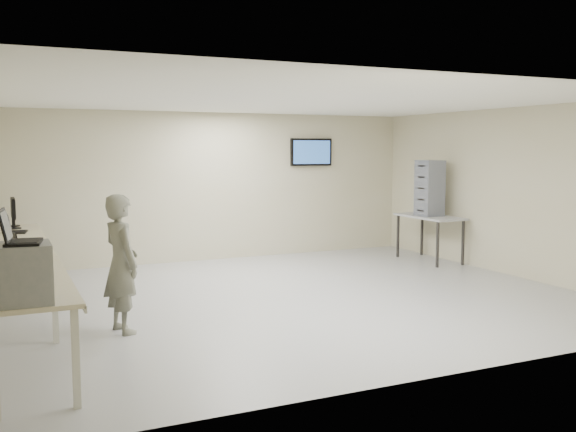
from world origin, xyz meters
name	(u,v)px	position (x,y,z in m)	size (l,w,h in m)	color
room	(294,199)	(0.03, 0.06, 1.41)	(8.01, 7.01, 2.81)	#BCBCBA
workbench	(21,258)	(-3.59, 0.00, 0.83)	(0.76, 6.00, 0.90)	beige
equipment_box	(25,273)	(-3.65, -2.75, 1.14)	(0.40, 0.45, 0.47)	slate
laptop_on_box	(16,235)	(-3.71, -2.75, 1.44)	(0.35, 0.40, 0.28)	black
laptop_0	(24,281)	(-3.65, -2.20, 0.97)	(0.34, 0.39, 0.27)	black
laptop_1	(25,261)	(-3.59, -1.15, 0.97)	(0.34, 0.38, 0.26)	black
laptop_2	(20,248)	(-3.60, -0.21, 0.97)	(0.38, 0.41, 0.27)	black
laptop_3	(14,237)	(-3.64, 0.84, 0.98)	(0.41, 0.45, 0.30)	black
laptop_4	(13,228)	(-3.62, 1.88, 0.97)	(0.33, 0.38, 0.27)	black
monitor_near	(13,210)	(-3.60, 2.41, 1.19)	(0.21, 0.48, 0.47)	black
monitor_far	(13,209)	(-3.60, 2.75, 1.17)	(0.20, 0.45, 0.44)	black
soldier	(121,264)	(-2.55, -0.77, 0.80)	(0.59, 0.38, 1.61)	#565849
side_table	(430,220)	(3.60, 1.63, 0.79)	(0.67, 1.44, 0.86)	#A0A0A0
storage_bins	(430,188)	(3.58, 1.63, 1.38)	(0.40, 0.44, 1.04)	gray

